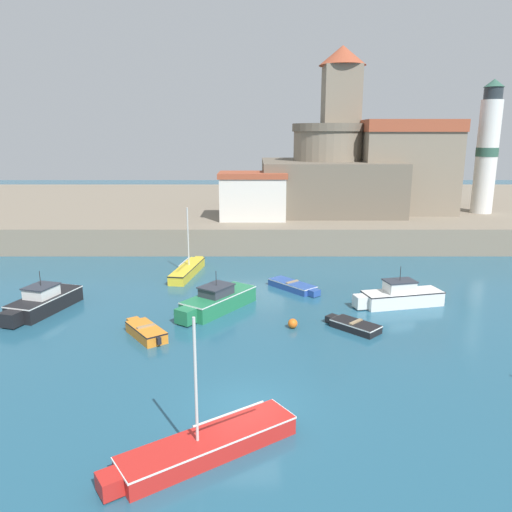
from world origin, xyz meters
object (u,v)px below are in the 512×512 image
dinghy_orange_1 (146,331)px  motorboat_black_6 (43,302)px  mooring_buoy (293,323)px  fortress (327,180)px  motorboat_green_8 (217,300)px  dinghy_black_2 (354,325)px  dinghy_blue_5 (293,286)px  sailboat_red_0 (206,445)px  harbor_shed_near_wharf (253,195)px  lighthouse (487,150)px  motorboat_white_7 (400,296)px  church (386,158)px  sailboat_yellow_3 (188,270)px

dinghy_orange_1 → motorboat_black_6: (-7.01, 3.90, 0.30)m
mooring_buoy → fortress: bearing=78.7°
dinghy_orange_1 → motorboat_green_8: 5.40m
dinghy_black_2 → dinghy_blue_5: bearing=111.0°
sailboat_red_0 → harbor_shed_near_wharf: 33.93m
dinghy_black_2 → fortress: size_ratio=0.21×
sailboat_red_0 → motorboat_green_8: 14.15m
fortress → lighthouse: 16.44m
sailboat_red_0 → motorboat_white_7: sailboat_red_0 is taller
motorboat_black_6 → motorboat_white_7: bearing=2.9°
sailboat_red_0 → motorboat_white_7: 18.40m
motorboat_white_7 → motorboat_black_6: bearing=-177.1°
sailboat_red_0 → dinghy_black_2: bearing=57.6°
dinghy_orange_1 → mooring_buoy: dinghy_orange_1 is taller
motorboat_black_6 → church: church is taller
motorboat_white_7 → mooring_buoy: (-6.95, -3.77, -0.34)m
dinghy_orange_1 → lighthouse: lighthouse is taller
dinghy_orange_1 → sailboat_yellow_3: bearing=86.9°
motorboat_green_8 → lighthouse: size_ratio=0.43×
mooring_buoy → harbor_shed_near_wharf: bearing=96.0°
sailboat_yellow_3 → fortress: fortress is taller
motorboat_white_7 → lighthouse: (14.71, 22.50, 8.28)m
dinghy_blue_5 → motorboat_white_7: (6.40, -3.27, 0.34)m
dinghy_orange_1 → dinghy_black_2: dinghy_orange_1 is taller
sailboat_yellow_3 → church: size_ratio=0.38×
lighthouse → motorboat_white_7: bearing=-123.2°
sailboat_yellow_3 → church: church is taller
sailboat_red_0 → lighthouse: 46.06m
dinghy_blue_5 → mooring_buoy: size_ratio=7.10×
harbor_shed_near_wharf → motorboat_white_7: bearing=-63.5°
lighthouse → harbor_shed_near_wharf: bearing=-170.8°
motorboat_white_7 → mooring_buoy: bearing=-151.5°
fortress → mooring_buoy: bearing=-101.3°
dinghy_blue_5 → fortress: 22.47m
sailboat_red_0 → fortress: size_ratio=0.45×
dinghy_black_2 → dinghy_orange_1: bearing=-174.8°
motorboat_black_6 → dinghy_black_2: bearing=-9.0°
motorboat_green_8 → fortress: size_ratio=0.42×
dinghy_blue_5 → harbor_shed_near_wharf: 16.23m
sailboat_yellow_3 → lighthouse: lighthouse is taller
fortress → motorboat_green_8: bearing=-111.6°
sailboat_yellow_3 → mooring_buoy: sailboat_yellow_3 is taller
sailboat_red_0 → harbor_shed_near_wharf: (1.34, 33.63, 4.28)m
lighthouse → harbor_shed_near_wharf: 24.68m
sailboat_yellow_3 → lighthouse: bearing=28.3°
sailboat_red_0 → church: (16.34, 42.83, 7.40)m
motorboat_black_6 → harbor_shed_near_wharf: 23.71m
dinghy_blue_5 → dinghy_orange_1: bearing=-135.6°
fortress → harbor_shed_near_wharf: fortress is taller
fortress → dinghy_orange_1: bearing=-114.7°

